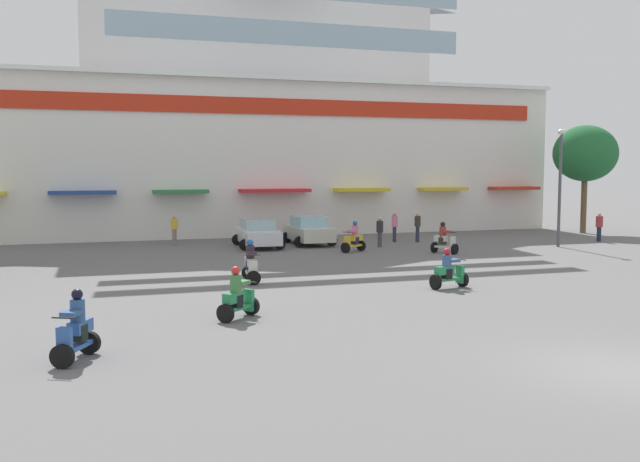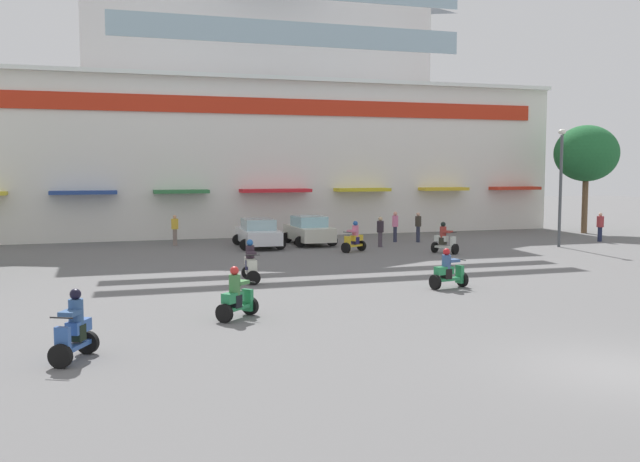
# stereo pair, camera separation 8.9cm
# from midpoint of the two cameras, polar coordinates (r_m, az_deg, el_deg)

# --- Properties ---
(ground_plane) EXTENTS (128.00, 128.00, 0.00)m
(ground_plane) POSITION_cam_midpoint_polar(r_m,az_deg,el_deg) (27.08, 4.87, -3.84)
(ground_plane) COLOR slate
(colonial_building) EXTENTS (38.75, 16.83, 18.29)m
(colonial_building) POSITION_cam_midpoint_polar(r_m,az_deg,el_deg) (49.01, -5.67, 9.25)
(colonial_building) COLOR white
(colonial_building) RESTS_ON ground
(plaza_tree_1) EXTENTS (4.24, 3.73, 6.97)m
(plaza_tree_1) POSITION_cam_midpoint_polar(r_m,az_deg,el_deg) (48.45, 20.77, 5.91)
(plaza_tree_1) COLOR brown
(plaza_tree_1) RESTS_ON ground
(parked_car_0) EXTENTS (2.55, 4.36, 1.53)m
(parked_car_0) POSITION_cam_midpoint_polar(r_m,az_deg,el_deg) (37.35, -5.15, -0.17)
(parked_car_0) COLOR silver
(parked_car_0) RESTS_ON ground
(parked_car_1) EXTENTS (2.49, 4.02, 1.58)m
(parked_car_1) POSITION_cam_midpoint_polar(r_m,az_deg,el_deg) (38.60, -1.00, 0.05)
(parked_car_1) COLOR beige
(parked_car_1) RESTS_ON ground
(scooter_rider_0) EXTENTS (0.62, 1.52, 1.59)m
(scooter_rider_0) POSITION_cam_midpoint_polar(r_m,az_deg,el_deg) (26.07, -5.76, -2.73)
(scooter_rider_0) COLOR black
(scooter_rider_0) RESTS_ON ground
(scooter_rider_1) EXTENTS (1.45, 0.79, 1.42)m
(scooter_rider_1) POSITION_cam_midpoint_polar(r_m,az_deg,el_deg) (25.05, 10.35, -3.28)
(scooter_rider_1) COLOR black
(scooter_rider_1) RESTS_ON ground
(scooter_rider_2) EXTENTS (1.34, 1.28, 1.50)m
(scooter_rider_2) POSITION_cam_midpoint_polar(r_m,az_deg,el_deg) (19.81, -6.84, -5.41)
(scooter_rider_2) COLOR black
(scooter_rider_2) RESTS_ON ground
(scooter_rider_3) EXTENTS (1.47, 1.16, 1.56)m
(scooter_rider_3) POSITION_cam_midpoint_polar(r_m,az_deg,el_deg) (35.27, 2.69, -0.68)
(scooter_rider_3) COLOR black
(scooter_rider_3) RESTS_ON ground
(scooter_rider_5) EXTENTS (1.06, 1.41, 1.59)m
(scooter_rider_5) POSITION_cam_midpoint_polar(r_m,az_deg,el_deg) (16.39, -19.41, -7.72)
(scooter_rider_5) COLOR black
(scooter_rider_5) RESTS_ON ground
(scooter_rider_8) EXTENTS (1.11, 1.39, 1.57)m
(scooter_rider_8) POSITION_cam_midpoint_polar(r_m,az_deg,el_deg) (35.14, 10.02, -0.75)
(scooter_rider_8) COLOR black
(scooter_rider_8) RESTS_ON ground
(pedestrian_0) EXTENTS (0.51, 0.51, 1.67)m
(pedestrian_0) POSITION_cam_midpoint_polar(r_m,az_deg,el_deg) (43.23, 21.74, 0.44)
(pedestrian_0) COLOR #1F2543
(pedestrian_0) RESTS_ON ground
(pedestrian_1) EXTENTS (0.47, 0.47, 1.75)m
(pedestrian_1) POSITION_cam_midpoint_polar(r_m,az_deg,el_deg) (40.12, 6.03, 0.53)
(pedestrian_1) COLOR #2C2F44
(pedestrian_1) RESTS_ON ground
(pedestrian_2) EXTENTS (0.53, 0.53, 1.67)m
(pedestrian_2) POSITION_cam_midpoint_polar(r_m,az_deg,el_deg) (38.82, -11.86, 0.21)
(pedestrian_2) COLOR gray
(pedestrian_2) RESTS_ON ground
(pedestrian_3) EXTENTS (0.43, 0.43, 1.70)m
(pedestrian_3) POSITION_cam_midpoint_polar(r_m,az_deg,el_deg) (40.17, 7.89, 0.47)
(pedestrian_3) COLOR #2A2E41
(pedestrian_3) RESTS_ON ground
(pedestrian_4) EXTENTS (0.50, 0.50, 1.63)m
(pedestrian_4) POSITION_cam_midpoint_polar(r_m,az_deg,el_deg) (37.49, 4.83, 0.09)
(pedestrian_4) COLOR #473C47
(pedestrian_4) RESTS_ON ground
(streetlamp_near) EXTENTS (0.40, 0.40, 6.27)m
(streetlamp_near) POSITION_cam_midpoint_polar(r_m,az_deg,el_deg) (39.46, 18.92, 4.12)
(streetlamp_near) COLOR #474C51
(streetlamp_near) RESTS_ON ground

